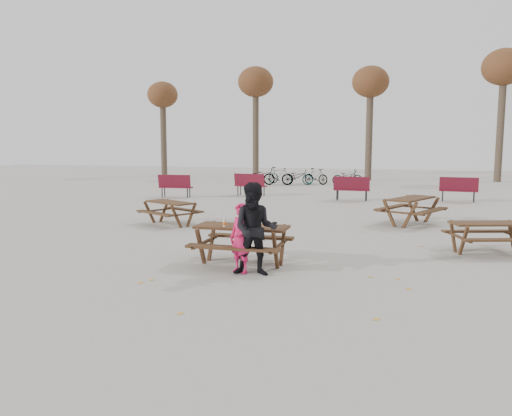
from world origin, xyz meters
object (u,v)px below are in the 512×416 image
(picnic_table_far, at_px, (411,211))
(food_tray, at_px, (248,226))
(main_picnic_table, at_px, (242,235))
(picnic_table_east, at_px, (488,238))
(adult, at_px, (255,229))
(picnic_table_north, at_px, (170,213))
(soda_bottle, at_px, (224,223))
(child, at_px, (241,238))

(picnic_table_far, bearing_deg, food_tray, 178.23)
(main_picnic_table, distance_m, picnic_table_east, 5.42)
(picnic_table_east, xyz_separation_m, picnic_table_far, (-1.52, 3.66, 0.06))
(main_picnic_table, height_order, adult, adult)
(picnic_table_east, bearing_deg, main_picnic_table, -170.68)
(picnic_table_east, bearing_deg, adult, -161.56)
(main_picnic_table, bearing_deg, picnic_table_north, 130.61)
(soda_bottle, height_order, picnic_table_far, soda_bottle)
(soda_bottle, bearing_deg, child, -42.43)
(soda_bottle, relative_size, picnic_table_east, 0.11)
(picnic_table_north, bearing_deg, picnic_table_east, 17.03)
(main_picnic_table, xyz_separation_m, soda_bottle, (-0.29, -0.19, 0.26))
(food_tray, xyz_separation_m, picnic_table_east, (4.69, 2.52, -0.45))
(adult, bearing_deg, child, 151.87)
(adult, xyz_separation_m, picnic_table_north, (-3.99, 4.82, -0.50))
(main_picnic_table, xyz_separation_m, picnic_table_north, (-3.52, 4.10, -0.24))
(soda_bottle, distance_m, picnic_table_north, 5.40)
(soda_bottle, distance_m, picnic_table_east, 5.78)
(main_picnic_table, distance_m, picnic_table_north, 5.41)
(main_picnic_table, bearing_deg, picnic_table_far, 61.47)
(picnic_table_east, distance_m, picnic_table_far, 3.97)
(child, distance_m, picnic_table_north, 5.99)
(child, relative_size, picnic_table_far, 0.69)
(soda_bottle, xyz_separation_m, picnic_table_far, (3.61, 6.29, -0.45))
(food_tray, xyz_separation_m, picnic_table_north, (-3.66, 4.20, -0.45))
(food_tray, height_order, picnic_table_far, food_tray)
(food_tray, relative_size, picnic_table_far, 0.10)
(food_tray, height_order, picnic_table_north, food_tray)
(food_tray, relative_size, soda_bottle, 1.06)
(adult, distance_m, picnic_table_north, 6.28)
(adult, xyz_separation_m, picnic_table_far, (2.84, 6.81, -0.44))
(main_picnic_table, bearing_deg, food_tray, -32.66)
(main_picnic_table, bearing_deg, child, -75.06)
(main_picnic_table, relative_size, child, 1.40)
(soda_bottle, xyz_separation_m, picnic_table_east, (5.13, 2.62, -0.51))
(child, height_order, picnic_table_east, child)
(child, bearing_deg, picnic_table_east, 57.74)
(main_picnic_table, distance_m, picnic_table_far, 6.94)
(food_tray, distance_m, picnic_table_north, 5.59)
(main_picnic_table, bearing_deg, soda_bottle, -146.46)
(adult, distance_m, picnic_table_far, 7.39)
(food_tray, height_order, picnic_table_east, food_tray)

